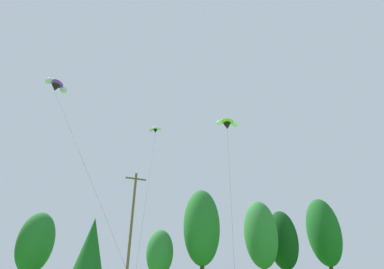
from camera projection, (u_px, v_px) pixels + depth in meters
treeline_tree_d at (36, 242)px, 34.93m from camera, size 4.35×4.35×9.46m
treeline_tree_e at (91, 245)px, 33.26m from camera, size 3.46×3.46×8.46m
treeline_tree_f at (160, 253)px, 41.56m from camera, size 4.06×4.06×8.37m
treeline_tree_g at (202, 226)px, 43.89m from camera, size 5.80×5.80×14.81m
treeline_tree_h at (261, 234)px, 45.03m from camera, size 5.39×5.39×13.30m
treeline_tree_i at (283, 240)px, 48.87m from camera, size 5.20×5.20×12.60m
treeline_tree_j at (324, 231)px, 52.06m from camera, size 5.99×5.99×15.50m
utility_pole at (131, 228)px, 26.99m from camera, size 2.20×0.26×11.73m
parafoil_kite_high_purple at (56, 86)px, 37.79m from camera, size 11.92×12.58×24.84m
parafoil_kite_mid_lime_white at (227, 124)px, 38.30m from camera, size 8.58×11.27×19.95m
parafoil_kite_far_white at (155, 130)px, 48.92m from camera, size 7.01×18.76×24.43m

